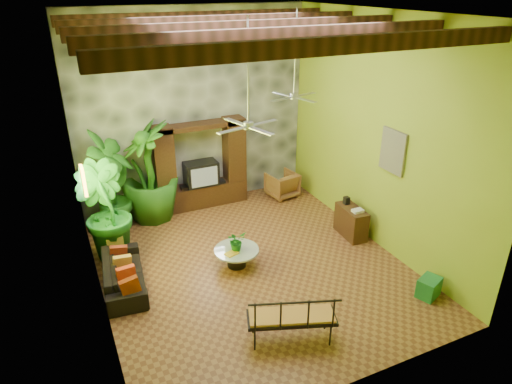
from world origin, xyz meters
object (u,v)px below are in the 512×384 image
coffee_table (237,255)px  tall_plant_c (149,172)px  tall_plant_a (112,182)px  tall_plant_b (104,212)px  entertainment_center (201,172)px  iron_bench (294,316)px  side_console (351,222)px  wicker_armchair (282,185)px  ceiling_fan_front (248,114)px  ceiling_fan_back (294,87)px  green_bin (429,287)px  sofa (124,273)px

coffee_table → tall_plant_c: bearing=110.6°
tall_plant_a → tall_plant_b: (-0.37, -1.15, -0.17)m
entertainment_center → tall_plant_a: size_ratio=0.97×
tall_plant_c → iron_bench: bearing=-78.7°
side_console → tall_plant_b: bearing=168.2°
side_console → wicker_armchair: bearing=103.8°
tall_plant_a → ceiling_fan_front: bearing=-56.7°
ceiling_fan_front → ceiling_fan_back: (1.80, 1.60, 0.00)m
coffee_table → ceiling_fan_front: bearing=-81.2°
tall_plant_b → coffee_table: 2.93m
ceiling_fan_back → wicker_armchair: (0.59, 1.52, -3.06)m
ceiling_fan_back → iron_bench: ceiling_fan_back is taller
wicker_armchair → tall_plant_c: 3.68m
ceiling_fan_back → coffee_table: ceiling_fan_back is taller
ceiling_fan_back → tall_plant_a: size_ratio=0.75×
entertainment_center → tall_plant_c: tall_plant_c is taller
tall_plant_a → tall_plant_c: bearing=14.2°
coffee_table → green_bin: size_ratio=2.13×
wicker_armchair → side_console: 2.63m
tall_plant_a → iron_bench: tall_plant_a is taller
sofa → tall_plant_c: tall_plant_c is taller
entertainment_center → ceiling_fan_front: bearing=-93.2°
sofa → wicker_armchair: 5.29m
sofa → tall_plant_b: 1.46m
entertainment_center → iron_bench: (-0.29, -5.52, -0.42)m
ceiling_fan_back → ceiling_fan_front: bearing=-138.4°
wicker_armchair → tall_plant_c: bearing=-13.1°
sofa → green_bin: (5.20, -2.78, -0.09)m
iron_bench → side_console: size_ratio=1.73×
entertainment_center → tall_plant_a: 2.32m
tall_plant_b → green_bin: tall_plant_b is taller
iron_bench → entertainment_center: bearing=107.2°
sofa → tall_plant_c: size_ratio=0.76×
side_console → green_bin: bearing=-86.2°
ceiling_fan_front → tall_plant_b: bearing=140.7°
tall_plant_a → ceiling_fan_back: bearing=-21.9°
entertainment_center → coffee_table: bearing=-95.2°
ceiling_fan_front → iron_bench: bearing=-92.7°
entertainment_center → side_console: entertainment_center is taller
tall_plant_b → iron_bench: 4.66m
ceiling_fan_front → tall_plant_a: size_ratio=0.75×
tall_plant_a → side_console: tall_plant_a is taller
tall_plant_b → side_console: 5.55m
coffee_table → iron_bench: 2.49m
side_console → green_bin: size_ratio=2.02×
ceiling_fan_back → tall_plant_a: bearing=158.1°
tall_plant_b → tall_plant_c: (1.28, 1.38, 0.18)m
ceiling_fan_front → green_bin: 4.73m
tall_plant_c → green_bin: tall_plant_c is taller
coffee_table → side_console: bearing=0.8°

